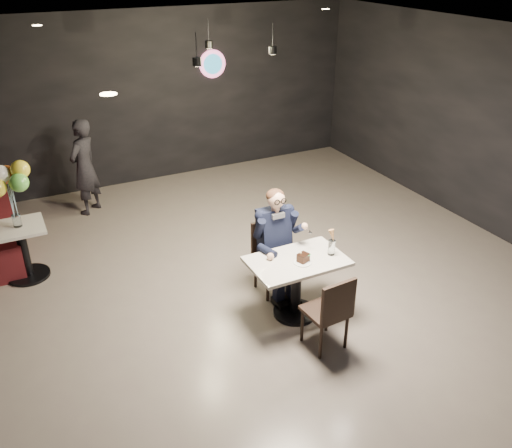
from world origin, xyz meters
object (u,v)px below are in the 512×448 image
sundae_glass (332,247)px  passerby (84,167)px  chair_near (325,310)px  side_table (24,251)px  seated_man (274,241)px  chair_far (274,259)px  main_table (296,287)px  balloon_vase (17,221)px

sundae_glass → passerby: (-2.02, 3.99, -0.06)m
chair_near → passerby: passerby is taller
side_table → passerby: 2.03m
seated_man → chair_far: bearing=-90.0°
main_table → chair_far: chair_far is taller
chair_far → seated_man: size_ratio=0.64×
passerby → seated_man: bearing=71.8°
chair_far → main_table: bearing=-90.0°
main_table → balloon_vase: size_ratio=6.81×
seated_man → balloon_vase: seated_man is taller
chair_far → side_table: size_ratio=1.19×
chair_far → chair_near: size_ratio=1.00×
seated_man → balloon_vase: 3.25m
passerby → balloon_vase: bearing=11.4°
chair_near → side_table: size_ratio=1.19×
chair_far → chair_near: (0.00, -1.16, 0.00)m
main_table → passerby: 4.26m
chair_far → sundae_glass: bearing=-56.6°
chair_near → seated_man: seated_man is taller
chair_far → passerby: 3.75m
chair_near → main_table: bearing=85.9°
balloon_vase → passerby: (1.14, 1.64, -0.05)m
sundae_glass → balloon_vase: size_ratio=1.14×
side_table → seated_man: bearing=-32.2°
seated_man → balloon_vase: (-2.75, 1.73, 0.11)m
sundae_glass → side_table: bearing=143.3°
sundae_glass → passerby: passerby is taller
chair_near → sundae_glass: (0.41, 0.54, 0.38)m
main_table → sundae_glass: 0.63m
seated_man → sundae_glass: size_ratio=7.83×
sundae_glass → chair_near: bearing=-127.1°
main_table → side_table: size_ratio=1.42×
main_table → balloon_vase: bearing=140.3°
seated_man → balloon_vase: size_ratio=8.92×
chair_far → balloon_vase: (-2.75, 1.73, 0.37)m
chair_near → side_table: 4.00m
side_table → passerby: size_ratio=0.50×
seated_man → side_table: seated_man is taller
sundae_glass → side_table: size_ratio=0.24×
chair_near → balloon_vase: (-2.75, 2.90, 0.37)m
chair_near → side_table: bearing=129.4°
chair_near → passerby: (-1.61, 4.54, 0.32)m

